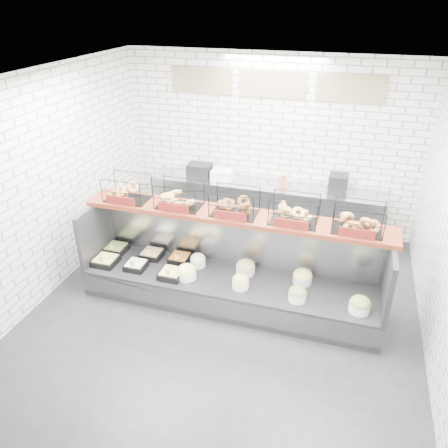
% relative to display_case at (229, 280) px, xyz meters
% --- Properties ---
extents(ground, '(5.50, 5.50, 0.00)m').
position_rel_display_case_xyz_m(ground, '(0.01, -0.34, -0.33)').
color(ground, black).
rests_on(ground, ground).
extents(room_shell, '(5.02, 5.51, 3.01)m').
position_rel_display_case_xyz_m(room_shell, '(0.01, 0.26, 1.73)').
color(room_shell, silver).
rests_on(room_shell, ground).
extents(display_case, '(4.00, 0.90, 1.20)m').
position_rel_display_case_xyz_m(display_case, '(0.00, 0.00, 0.00)').
color(display_case, black).
rests_on(display_case, ground).
extents(bagel_shelf, '(4.10, 0.50, 0.40)m').
position_rel_display_case_xyz_m(bagel_shelf, '(0.01, 0.18, 1.05)').
color(bagel_shelf, '#501D11').
rests_on(bagel_shelf, display_case).
extents(prep_counter, '(4.00, 0.60, 1.20)m').
position_rel_display_case_xyz_m(prep_counter, '(0.01, 2.09, 0.14)').
color(prep_counter, '#93969B').
rests_on(prep_counter, ground).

